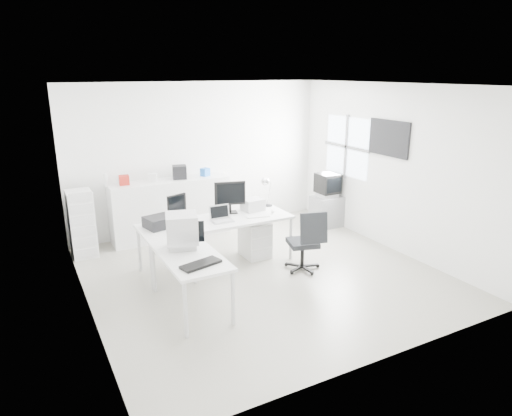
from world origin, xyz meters
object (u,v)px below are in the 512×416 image
main_desk (217,243)px  laptop (222,215)px  crt_monitor (182,232)px  laser_printer (253,204)px  lcd_monitor_large (230,197)px  office_chair (303,240)px  side_desk (191,281)px  inkjet_printer (161,222)px  crt_tv (328,185)px  filing_cabinet (82,224)px  lcd_monitor_small (177,208)px  tv_cabinet (326,211)px  drawer_pedestal (255,239)px  sideboard (171,209)px

main_desk → laptop: 0.50m
laptop → crt_monitor: bearing=-138.6°
laptop → laser_printer: laptop is taller
main_desk → lcd_monitor_large: (0.35, 0.25, 0.64)m
laser_printer → crt_monitor: bearing=-150.3°
laser_printer → office_chair: 1.12m
laptop → crt_monitor: crt_monitor is taller
main_desk → side_desk: (-0.85, -1.10, 0.00)m
office_chair → inkjet_printer: bearing=171.3°
crt_tv → filing_cabinet: filing_cabinet is taller
lcd_monitor_small → tv_cabinet: 3.34m
drawer_pedestal → lcd_monitor_large: 0.82m
laser_printer → crt_tv: size_ratio=0.67×
main_desk → sideboard: sideboard is taller
crt_monitor → office_chair: 2.01m
drawer_pedestal → lcd_monitor_small: bearing=170.9°
lcd_monitor_small → crt_tv: bearing=-9.8°
drawer_pedestal → tv_cabinet: bearing=19.4°
main_desk → crt_monitor: 1.34m
lcd_monitor_large → crt_tv: lcd_monitor_large is taller
laser_printer → sideboard: size_ratio=0.16×
sideboard → filing_cabinet: filing_cabinet is taller
tv_cabinet → crt_tv: 0.53m
inkjet_printer → crt_tv: 3.59m
lcd_monitor_large → laptop: bearing=-116.4°
drawer_pedestal → office_chair: office_chair is taller
drawer_pedestal → laser_printer: laser_printer is taller
side_desk → lcd_monitor_large: lcd_monitor_large is taller
crt_monitor → crt_tv: 3.88m
inkjet_printer → side_desk: bearing=-102.7°
crt_tv → lcd_monitor_large: bearing=-168.0°
drawer_pedestal → crt_tv: crt_tv is taller
inkjet_printer → laser_printer: bearing=-8.4°
inkjet_printer → sideboard: 1.65m
lcd_monitor_large → laser_printer: bearing=9.9°
side_desk → office_chair: 1.98m
side_desk → laptop: size_ratio=4.14×
crt_monitor → lcd_monitor_small: bearing=90.8°
drawer_pedestal → lcd_monitor_small: size_ratio=1.44×
crt_tv → sideboard: size_ratio=0.23×
inkjet_printer → laptop: 0.92m
side_desk → laptop: bearing=48.0°
main_desk → crt_monitor: bearing=-135.0°
laser_printer → tv_cabinet: bearing=11.2°
filing_cabinet → side_desk: bearing=-68.9°
main_desk → lcd_monitor_large: lcd_monitor_large is taller
lcd_monitor_large → tv_cabinet: bearing=26.2°
main_desk → office_chair: (1.10, -0.78, 0.11)m
crt_tv → tv_cabinet: bearing=0.0°
crt_monitor → tv_cabinet: bearing=40.4°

